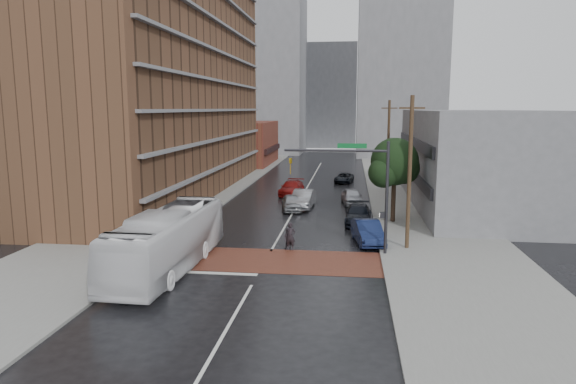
% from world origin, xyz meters
% --- Properties ---
extents(ground, '(160.00, 160.00, 0.00)m').
position_xyz_m(ground, '(0.00, 0.00, 0.00)').
color(ground, black).
rests_on(ground, ground).
extents(crosswalk, '(14.00, 5.00, 0.02)m').
position_xyz_m(crosswalk, '(0.00, 0.50, 0.01)').
color(crosswalk, brown).
rests_on(crosswalk, ground).
extents(sidewalk_west, '(9.00, 90.00, 0.15)m').
position_xyz_m(sidewalk_west, '(-11.50, 25.00, 0.07)').
color(sidewalk_west, gray).
rests_on(sidewalk_west, ground).
extents(sidewalk_east, '(9.00, 90.00, 0.15)m').
position_xyz_m(sidewalk_east, '(11.50, 25.00, 0.07)').
color(sidewalk_east, gray).
rests_on(sidewalk_east, ground).
extents(apartment_block, '(10.00, 44.00, 28.00)m').
position_xyz_m(apartment_block, '(-14.00, 24.00, 14.00)').
color(apartment_block, brown).
rests_on(apartment_block, ground).
extents(storefront_west, '(8.00, 16.00, 7.00)m').
position_xyz_m(storefront_west, '(-12.00, 54.00, 3.50)').
color(storefront_west, maroon).
rests_on(storefront_west, ground).
extents(building_east, '(11.00, 26.00, 9.00)m').
position_xyz_m(building_east, '(16.50, 20.00, 4.50)').
color(building_east, gray).
rests_on(building_east, ground).
extents(distant_tower_west, '(18.00, 16.00, 32.00)m').
position_xyz_m(distant_tower_west, '(-14.00, 78.00, 16.00)').
color(distant_tower_west, gray).
rests_on(distant_tower_west, ground).
extents(distant_tower_east, '(16.00, 14.00, 36.00)m').
position_xyz_m(distant_tower_east, '(14.00, 72.00, 18.00)').
color(distant_tower_east, gray).
rests_on(distant_tower_east, ground).
extents(distant_tower_center, '(12.00, 10.00, 24.00)m').
position_xyz_m(distant_tower_center, '(0.00, 95.00, 12.00)').
color(distant_tower_center, gray).
rests_on(distant_tower_center, ground).
extents(street_tree, '(4.20, 4.10, 6.90)m').
position_xyz_m(street_tree, '(8.52, 12.03, 4.73)').
color(street_tree, '#332319').
rests_on(street_tree, ground).
extents(signal_mast, '(6.50, 0.30, 7.20)m').
position_xyz_m(signal_mast, '(5.85, 2.50, 4.73)').
color(signal_mast, '#2D2D33').
rests_on(signal_mast, ground).
extents(utility_pole_near, '(1.60, 0.26, 10.00)m').
position_xyz_m(utility_pole_near, '(8.80, 4.00, 5.14)').
color(utility_pole_near, '#473321').
rests_on(utility_pole_near, ground).
extents(utility_pole_far, '(1.60, 0.26, 10.00)m').
position_xyz_m(utility_pole_far, '(8.80, 24.00, 5.14)').
color(utility_pole_far, '#473321').
rests_on(utility_pole_far, ground).
extents(transit_bus, '(3.25, 12.57, 3.48)m').
position_xyz_m(transit_bus, '(-5.22, -1.95, 1.74)').
color(transit_bus, white).
rests_on(transit_bus, ground).
extents(pedestrian_a, '(0.68, 0.45, 1.84)m').
position_xyz_m(pedestrian_a, '(1.22, 3.00, 0.92)').
color(pedestrian_a, black).
rests_on(pedestrian_a, ground).
extents(pedestrian_b, '(0.84, 0.74, 1.45)m').
position_xyz_m(pedestrian_b, '(1.08, 3.00, 0.73)').
color(pedestrian_b, '#252026').
rests_on(pedestrian_b, ground).
extents(car_travel_a, '(2.40, 4.48, 1.45)m').
position_xyz_m(car_travel_a, '(-0.23, 16.09, 0.72)').
color(car_travel_a, '#97999E').
rests_on(car_travel_a, ground).
extents(car_travel_b, '(2.15, 5.23, 1.69)m').
position_xyz_m(car_travel_b, '(0.68, 17.40, 0.84)').
color(car_travel_b, '#A1A3A8').
rests_on(car_travel_b, ground).
extents(car_travel_c, '(2.55, 5.39, 1.52)m').
position_xyz_m(car_travel_c, '(-1.20, 24.52, 0.76)').
color(car_travel_c, maroon).
rests_on(car_travel_c, ground).
extents(suv_travel, '(2.61, 4.51, 1.18)m').
position_xyz_m(suv_travel, '(4.22, 34.54, 0.59)').
color(suv_travel, black).
rests_on(suv_travel, ground).
extents(car_parked_near, '(2.43, 4.96, 1.56)m').
position_xyz_m(car_parked_near, '(6.30, 5.39, 0.78)').
color(car_parked_near, '#15214B').
rests_on(car_parked_near, ground).
extents(car_parked_mid, '(2.22, 5.15, 1.48)m').
position_xyz_m(car_parked_mid, '(5.72, 11.55, 0.74)').
color(car_parked_mid, black).
rests_on(car_parked_mid, ground).
extents(car_parked_far, '(2.37, 4.68, 1.53)m').
position_xyz_m(car_parked_far, '(5.20, 19.84, 0.76)').
color(car_parked_far, '#A7A9AF').
rests_on(car_parked_far, ground).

